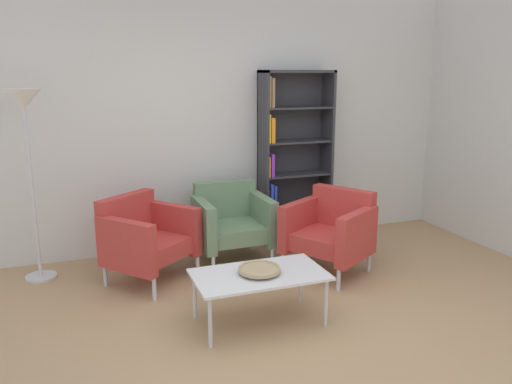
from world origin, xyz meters
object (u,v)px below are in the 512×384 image
Objects in this scene: armchair_spare_guest at (231,221)px; armchair_near_window at (331,230)px; bookshelf_tall at (290,158)px; decorative_bowl at (259,269)px; floor_lamp_torchiere at (25,123)px; coffee_table_low at (259,277)px; armchair_by_bookshelf at (146,237)px.

armchair_spare_guest is 0.83× the size of armchair_near_window.
bookshelf_tall reaches higher than decorative_bowl.
decorative_bowl is 0.34× the size of armchair_near_window.
armchair_spare_guest is 1.01m from armchair_near_window.
armchair_spare_guest is 0.45× the size of floor_lamp_torchiere.
armchair_by_bookshelf is at bearing 121.38° from coffee_table_low.
bookshelf_tall is 1.89m from armchair_by_bookshelf.
bookshelf_tall is at bearing 59.75° from decorative_bowl.
coffee_table_low is 2.46m from floor_lamp_torchiere.
floor_lamp_torchiere reaches higher than armchair_by_bookshelf.
armchair_by_bookshelf is (-0.89, -0.22, 0.00)m from armchair_spare_guest.
floor_lamp_torchiere is (-0.93, 0.38, 1.03)m from armchair_by_bookshelf.
floor_lamp_torchiere reaches higher than decorative_bowl.
coffee_table_low is at bearing -99.31° from armchair_spare_guest.
bookshelf_tall is 2.70m from floor_lamp_torchiere.
bookshelf_tall is at bearing 25.22° from armchair_spare_guest.
armchair_spare_guest is at bearing -153.95° from bookshelf_tall.
armchair_spare_guest and armchair_by_bookshelf have the same top height.
decorative_bowl is at bearing -42.96° from floor_lamp_torchiere.
armchair_near_window reaches higher than coffee_table_low.
armchair_spare_guest reaches higher than decorative_bowl.
armchair_near_window is at bearing 36.33° from decorative_bowl.
armchair_near_window is at bearing -38.00° from armchair_spare_guest.
bookshelf_tall reaches higher than armchair_spare_guest.
decorative_bowl is at bearing 90.00° from coffee_table_low.
decorative_bowl reaches higher than coffee_table_low.
coffee_table_low is 1.25m from armchair_near_window.
bookshelf_tall is at bearing 59.75° from coffee_table_low.
decorative_bowl is at bearing -99.31° from armchair_spare_guest.
bookshelf_tall is 2.00× the size of armchair_by_bookshelf.
bookshelf_tall is 2.03× the size of armchair_near_window.
armchair_by_bookshelf is at bearing -22.22° from floor_lamp_torchiere.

